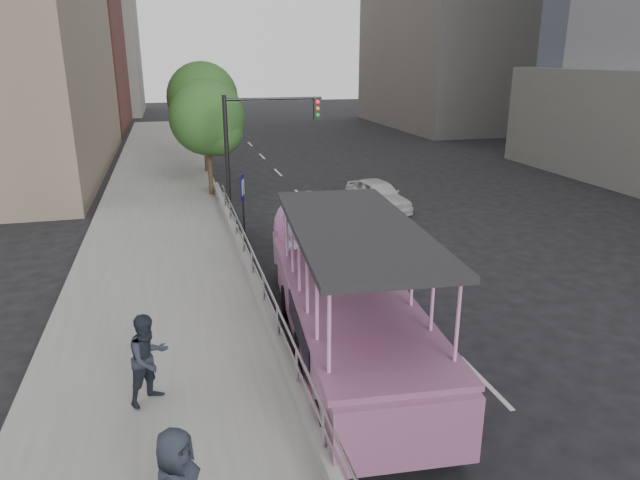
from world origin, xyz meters
TOP-DOWN VIEW (x-y plane):
  - ground at (0.00, 0.00)m, footprint 160.00×160.00m
  - sidewalk at (-5.75, 10.00)m, footprint 5.50×80.00m
  - kerb_wall at (-3.12, 2.00)m, footprint 0.24×30.00m
  - guardrail at (-3.12, 2.00)m, footprint 0.07×22.00m
  - duck_boat at (-1.47, 0.63)m, footprint 3.27×10.28m
  - car at (3.77, 12.22)m, footprint 2.26×4.28m
  - pedestrian_mid at (-5.87, -1.37)m, footprint 1.11×1.09m
  - parking_sign at (-2.83, 8.15)m, footprint 0.22×0.59m
  - traffic_signal at (-1.70, 12.50)m, footprint 4.20×0.32m
  - street_tree_near at (-3.30, 15.93)m, footprint 3.52×3.52m
  - street_tree_far at (-3.10, 21.93)m, footprint 3.97×3.97m
  - midrise_stone_b at (-16.00, 64.00)m, footprint 16.00×14.00m

SIDE VIEW (x-z plane):
  - ground at x=0.00m, z-range 0.00..0.00m
  - sidewalk at x=-5.75m, z-range 0.00..0.30m
  - kerb_wall at x=-3.12m, z-range 0.30..0.66m
  - car at x=3.77m, z-range 0.00..1.39m
  - guardrail at x=-3.12m, z-range 0.79..1.50m
  - pedestrian_mid at x=-5.87m, z-range 0.30..2.11m
  - duck_boat at x=-1.47m, z-range -0.43..2.93m
  - parking_sign at x=-2.83m, z-range 0.35..3.10m
  - traffic_signal at x=-1.70m, z-range 0.90..6.10m
  - street_tree_near at x=-3.30m, z-range 0.96..6.68m
  - street_tree_far at x=-3.10m, z-range 1.08..7.53m
  - midrise_stone_b at x=-16.00m, z-range 0.00..20.00m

